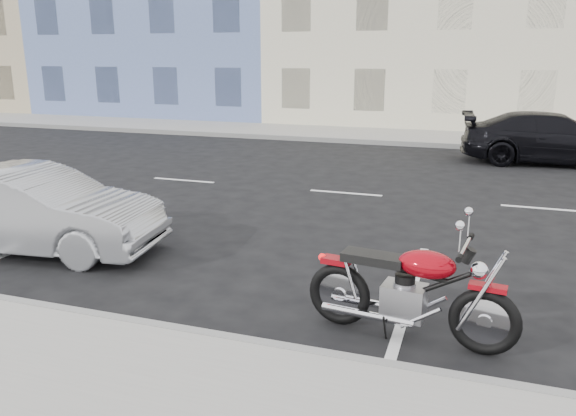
% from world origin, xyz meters
% --- Properties ---
extents(ground, '(120.00, 120.00, 0.00)m').
position_xyz_m(ground, '(0.00, 0.00, 0.00)').
color(ground, black).
rests_on(ground, ground).
extents(sidewalk_far, '(80.00, 3.40, 0.15)m').
position_xyz_m(sidewalk_far, '(-5.00, 8.70, 0.07)').
color(sidewalk_far, gray).
rests_on(sidewalk_far, ground).
extents(curb_far, '(80.00, 0.12, 0.16)m').
position_xyz_m(curb_far, '(-5.00, 7.00, 0.08)').
color(curb_far, gray).
rests_on(curb_far, ground).
extents(bldg_far_west, '(12.00, 12.00, 12.00)m').
position_xyz_m(bldg_far_west, '(-26.00, 16.30, 6.00)').
color(bldg_far_west, tan).
rests_on(bldg_far_west, ground).
extents(motorcycle, '(2.26, 0.75, 1.13)m').
position_xyz_m(motorcycle, '(0.89, -6.26, 0.52)').
color(motorcycle, black).
rests_on(motorcycle, ground).
extents(sedan_silver, '(4.07, 1.82, 1.30)m').
position_xyz_m(sedan_silver, '(-5.68, -5.19, 0.65)').
color(sedan_silver, '#96989D').
rests_on(sedan_silver, ground).
extents(car_far, '(4.97, 2.32, 1.40)m').
position_xyz_m(car_far, '(2.59, 5.22, 0.70)').
color(car_far, black).
rests_on(car_far, ground).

